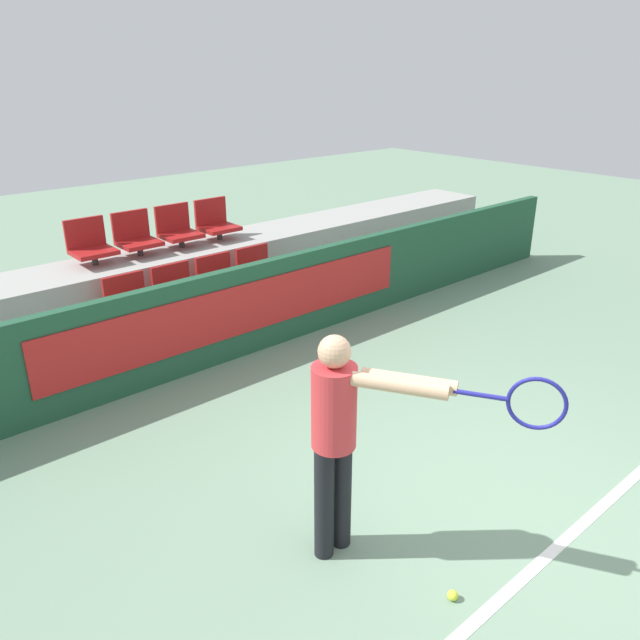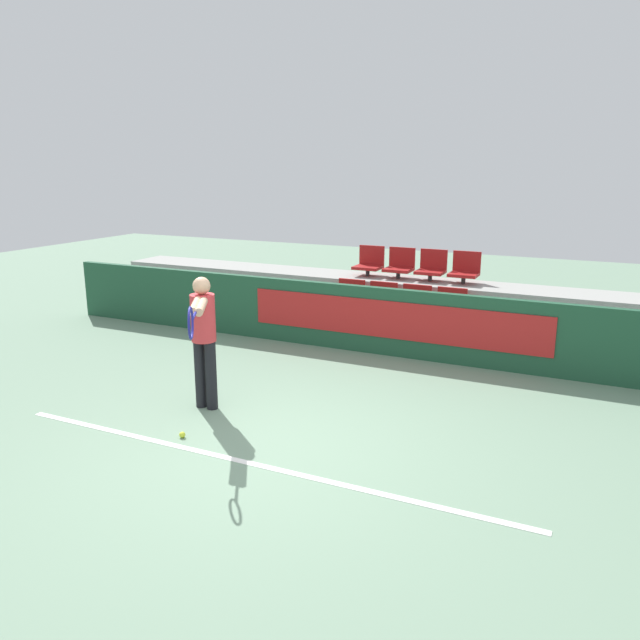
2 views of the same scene
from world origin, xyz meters
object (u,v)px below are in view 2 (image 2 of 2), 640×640
(stadium_chair_1, at_px, (381,301))
(stadium_chair_2, at_px, (415,304))
(stadium_chair_4, at_px, (369,263))
(tennis_ball, at_px, (182,435))
(stadium_chair_3, at_px, (450,308))
(stadium_chair_6, at_px, (432,267))
(stadium_chair_0, at_px, (349,298))
(tennis_player, at_px, (203,332))
(stadium_chair_7, at_px, (465,270))
(stadium_chair_5, at_px, (400,265))

(stadium_chair_1, relative_size, stadium_chair_2, 1.00)
(stadium_chair_4, xyz_separation_m, tennis_ball, (-0.06, -5.30, -1.09))
(stadium_chair_1, xyz_separation_m, stadium_chair_3, (1.12, 0.00, 0.00))
(stadium_chair_3, relative_size, stadium_chair_6, 1.00)
(stadium_chair_0, height_order, stadium_chair_3, same)
(tennis_player, bearing_deg, stadium_chair_2, 38.54)
(stadium_chair_0, distance_m, stadium_chair_3, 1.68)
(stadium_chair_0, bearing_deg, stadium_chair_2, 0.00)
(stadium_chair_7, bearing_deg, stadium_chair_6, 180.00)
(stadium_chair_2, bearing_deg, tennis_player, -110.99)
(stadium_chair_0, relative_size, stadium_chair_1, 1.00)
(stadium_chair_0, height_order, stadium_chair_5, stadium_chair_5)
(tennis_player, distance_m, tennis_ball, 1.21)
(stadium_chair_4, bearing_deg, tennis_player, -93.50)
(stadium_chair_0, height_order, tennis_player, tennis_player)
(stadium_chair_3, xyz_separation_m, stadium_chair_4, (-1.68, 0.91, 0.45))
(stadium_chair_2, distance_m, stadium_chair_3, 0.56)
(stadium_chair_3, bearing_deg, stadium_chair_7, 90.00)
(stadium_chair_1, height_order, stadium_chair_5, stadium_chair_5)
(stadium_chair_0, relative_size, stadium_chair_7, 1.00)
(stadium_chair_2, relative_size, tennis_ball, 7.75)
(stadium_chair_6, xyz_separation_m, tennis_player, (-1.40, -4.56, -0.17))
(stadium_chair_0, relative_size, tennis_ball, 7.75)
(stadium_chair_2, xyz_separation_m, stadium_chair_6, (0.00, 0.91, 0.45))
(stadium_chair_4, distance_m, tennis_ball, 5.41)
(stadium_chair_1, distance_m, stadium_chair_2, 0.56)
(stadium_chair_2, xyz_separation_m, stadium_chair_4, (-1.12, 0.91, 0.45))
(stadium_chair_2, height_order, tennis_player, tennis_player)
(stadium_chair_2, distance_m, tennis_ball, 4.59)
(stadium_chair_6, bearing_deg, stadium_chair_4, 180.00)
(stadium_chair_3, height_order, stadium_chair_5, stadium_chair_5)
(stadium_chair_4, relative_size, tennis_ball, 7.75)
(stadium_chair_0, distance_m, tennis_player, 3.67)
(stadium_chair_1, xyz_separation_m, stadium_chair_4, (-0.56, 0.91, 0.45))
(stadium_chair_3, height_order, stadium_chair_4, stadium_chair_4)
(stadium_chair_4, xyz_separation_m, tennis_player, (-0.28, -4.56, -0.17))
(stadium_chair_3, height_order, tennis_player, tennis_player)
(stadium_chair_1, bearing_deg, stadium_chair_4, 121.66)
(stadium_chair_0, relative_size, stadium_chair_5, 1.00)
(stadium_chair_1, distance_m, stadium_chair_7, 1.51)
(stadium_chair_4, bearing_deg, stadium_chair_5, 0.00)
(stadium_chair_3, bearing_deg, stadium_chair_0, 180.00)
(stadium_chair_4, bearing_deg, stadium_chair_7, 0.00)
(stadium_chair_2, bearing_deg, stadium_chair_5, 121.66)
(stadium_chair_4, bearing_deg, stadium_chair_1, -58.34)
(stadium_chair_3, height_order, stadium_chair_6, stadium_chair_6)
(tennis_ball, bearing_deg, tennis_player, 106.40)
(stadium_chair_7, height_order, tennis_player, tennis_player)
(stadium_chair_7, bearing_deg, stadium_chair_0, -151.60)
(stadium_chair_7, relative_size, tennis_ball, 7.75)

